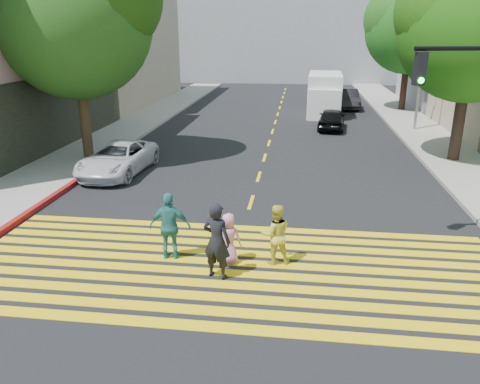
% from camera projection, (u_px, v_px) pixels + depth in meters
% --- Properties ---
extents(ground, '(120.00, 120.00, 0.00)m').
position_uv_depth(ground, '(223.00, 295.00, 10.39)').
color(ground, black).
extents(sidewalk_left, '(3.00, 40.00, 0.15)m').
position_uv_depth(sidewalk_left, '(152.00, 115.00, 32.01)').
color(sidewalk_left, gray).
rests_on(sidewalk_left, ground).
extents(sidewalk_right, '(3.00, 60.00, 0.15)m').
position_uv_depth(sidewalk_right, '(438.00, 147.00, 23.41)').
color(sidewalk_right, gray).
rests_on(sidewalk_right, ground).
extents(curb_red, '(0.20, 8.00, 0.16)m').
position_uv_depth(curb_red, '(61.00, 192.00, 16.82)').
color(curb_red, maroon).
rests_on(curb_red, ground).
extents(crosswalk, '(13.40, 5.30, 0.01)m').
position_uv_depth(crosswalk, '(231.00, 268.00, 11.58)').
color(crosswalk, yellow).
rests_on(crosswalk, ground).
extents(lane_line, '(0.12, 34.40, 0.01)m').
position_uv_depth(lane_line, '(277.00, 118.00, 31.49)').
color(lane_line, yellow).
rests_on(lane_line, ground).
extents(building_left_tan, '(12.00, 16.00, 10.00)m').
position_uv_depth(building_left_tan, '(79.00, 38.00, 36.93)').
color(building_left_tan, tan).
rests_on(building_left_tan, ground).
extents(backdrop_block, '(30.00, 8.00, 12.00)m').
position_uv_depth(backdrop_block, '(290.00, 27.00, 53.44)').
color(backdrop_block, gray).
rests_on(backdrop_block, ground).
extents(tree_left, '(7.94, 7.54, 9.35)m').
position_uv_depth(tree_left, '(76.00, 12.00, 19.34)').
color(tree_left, '#4A3021').
rests_on(tree_left, ground).
extents(tree_right_near, '(7.05, 6.50, 8.94)m').
position_uv_depth(tree_right_near, '(477.00, 18.00, 18.96)').
color(tree_right_near, black).
rests_on(tree_right_near, ground).
extents(tree_right_far, '(6.95, 6.36, 8.98)m').
position_uv_depth(tree_right_far, '(412.00, 23.00, 32.19)').
color(tree_right_far, black).
rests_on(tree_right_far, ground).
extents(pedestrian_man, '(0.78, 0.62, 1.87)m').
position_uv_depth(pedestrian_man, '(217.00, 241.00, 10.88)').
color(pedestrian_man, black).
rests_on(pedestrian_man, ground).
extents(pedestrian_woman, '(0.87, 0.74, 1.56)m').
position_uv_depth(pedestrian_woman, '(276.00, 234.00, 11.60)').
color(pedestrian_woman, '#D5CD41').
rests_on(pedestrian_woman, ground).
extents(pedestrian_child, '(0.67, 0.46, 1.32)m').
position_uv_depth(pedestrian_child, '(228.00, 239.00, 11.63)').
color(pedestrian_child, pink).
rests_on(pedestrian_child, ground).
extents(pedestrian_extra, '(1.07, 0.52, 1.77)m').
position_uv_depth(pedestrian_extra, '(170.00, 226.00, 11.80)').
color(pedestrian_extra, teal).
rests_on(pedestrian_extra, ground).
extents(white_sedan, '(2.38, 4.68, 1.27)m').
position_uv_depth(white_sedan, '(118.00, 158.00, 19.07)').
color(white_sedan, silver).
rests_on(white_sedan, ground).
extents(dark_car_near, '(1.87, 3.85, 1.27)m').
position_uv_depth(dark_car_near, '(332.00, 119.00, 27.71)').
color(dark_car_near, black).
rests_on(dark_car_near, ground).
extents(silver_car, '(2.57, 5.07, 1.41)m').
position_uv_depth(silver_car, '(324.00, 97.00, 36.39)').
color(silver_car, gray).
rests_on(silver_car, ground).
extents(dark_car_parked, '(1.68, 4.37, 1.42)m').
position_uv_depth(dark_car_parked, '(347.00, 99.00, 35.25)').
color(dark_car_parked, black).
rests_on(dark_car_parked, ground).
extents(white_van, '(2.45, 5.95, 2.77)m').
position_uv_depth(white_van, '(324.00, 95.00, 32.49)').
color(white_van, silver).
rests_on(white_van, ground).
extents(street_lamp, '(1.96, 0.63, 8.73)m').
position_uv_depth(street_lamp, '(422.00, 41.00, 25.77)').
color(street_lamp, gray).
rests_on(street_lamp, ground).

